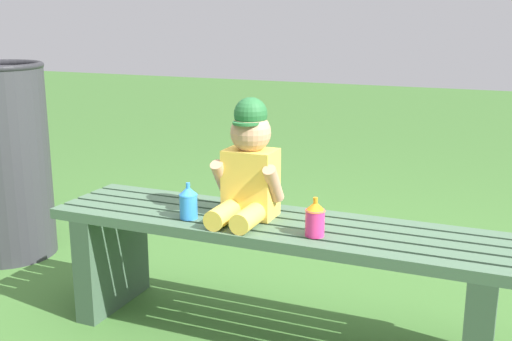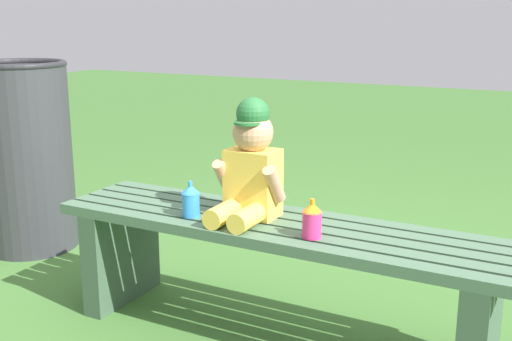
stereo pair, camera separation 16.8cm
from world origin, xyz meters
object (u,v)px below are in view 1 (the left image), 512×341
at_px(child_figure, 249,166).
at_px(park_bench, 276,260).
at_px(sippy_cup_right, 315,218).
at_px(trash_bin, 2,160).
at_px(sippy_cup_left, 188,202).

bearing_deg(child_figure, park_bench, -3.09).
height_order(park_bench, child_figure, child_figure).
height_order(sippy_cup_right, trash_bin, trash_bin).
relative_size(sippy_cup_left, sippy_cup_right, 1.00).
distance_m(park_bench, trash_bin, 1.47).
relative_size(sippy_cup_left, trash_bin, 0.14).
bearing_deg(sippy_cup_left, child_figure, 26.85).
xyz_separation_m(child_figure, trash_bin, (-1.33, 0.26, -0.16)).
bearing_deg(sippy_cup_left, sippy_cup_right, 0.00).
relative_size(park_bench, sippy_cup_left, 12.66).
bearing_deg(sippy_cup_right, sippy_cup_left, 180.00).
bearing_deg(sippy_cup_left, park_bench, 16.97).
distance_m(sippy_cup_left, sippy_cup_right, 0.44).
distance_m(child_figure, trash_bin, 1.37).
xyz_separation_m(park_bench, sippy_cup_left, (-0.28, -0.09, 0.20)).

